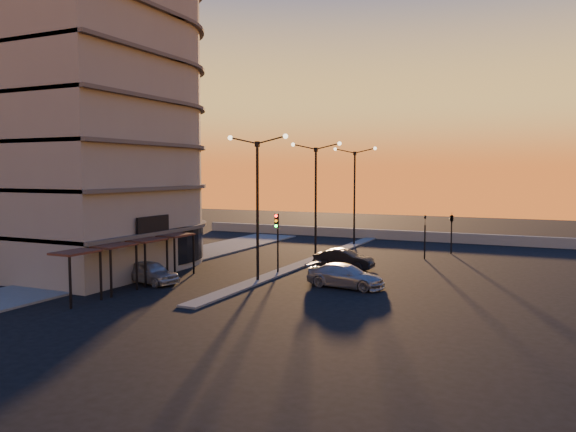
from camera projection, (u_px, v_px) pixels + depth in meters
The scene contains 14 objects.
ground at pixel (258, 281), 36.55m from camera, with size 120.00×120.00×0.00m, color black.
sidewalk_west at pixel (165, 261), 44.57m from camera, with size 5.00×40.00×0.12m, color #50504E.
median at pixel (315, 259), 45.59m from camera, with size 1.20×36.00×0.12m, color #50504E.
parapet at pixel (390, 235), 59.19m from camera, with size 44.00×0.50×1.00m, color slate.
building at pixel (90, 107), 41.51m from camera, with size 14.35×17.08×25.00m.
streetlamp_near at pixel (257, 196), 36.11m from camera, with size 4.32×0.32×9.51m.
streetlamp_mid at pixel (316, 191), 45.16m from camera, with size 4.32×0.32×9.51m.
streetlamp_far at pixel (355, 188), 54.20m from camera, with size 4.32×0.32×9.51m.
traffic_light_main at pixel (277, 233), 38.92m from camera, with size 0.28×0.44×4.25m.
signal_east_a at pixel (425, 236), 45.71m from camera, with size 0.13×0.16×3.60m.
signal_east_b at pixel (452, 218), 48.61m from camera, with size 0.42×1.99×3.60m.
car_hatchback at pixel (150, 272), 35.92m from camera, with size 1.71×4.26×1.45m, color #A9ADB1.
car_sedan at pixel (344, 259), 41.19m from camera, with size 1.53×4.38×1.44m, color black.
car_wagon at pixel (346, 276), 34.65m from camera, with size 2.01×4.93×1.43m, color gray.
Camera 1 is at (16.96, -31.93, 7.14)m, focal length 35.00 mm.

